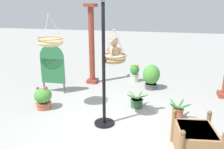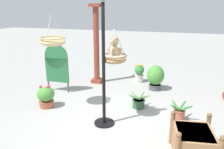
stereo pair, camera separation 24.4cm
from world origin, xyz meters
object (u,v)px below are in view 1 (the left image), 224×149
at_px(hanging_basket_with_teddy, 114,58).
at_px(potted_plant_flowering_red, 151,76).
at_px(teddy_bear, 114,49).
at_px(wooden_planter_box, 195,140).
at_px(potted_plant_bushy_green, 137,102).
at_px(potted_plant_tall_leafy, 178,111).
at_px(display_sign_board, 52,65).
at_px(display_pole_central, 104,88).
at_px(potted_plant_conical_shrub, 135,72).
at_px(hanging_basket_left_high, 50,42).
at_px(potted_plant_small_succulent, 43,98).
at_px(potted_plant_fern_front, 53,71).
at_px(greenhouse_pillar_left, 92,46).

xyz_separation_m(hanging_basket_with_teddy, potted_plant_flowering_red, (0.62, 2.28, -1.02)).
height_order(teddy_bear, wooden_planter_box, teddy_bear).
xyz_separation_m(wooden_planter_box, potted_plant_bushy_green, (-1.28, 1.67, -0.12)).
distance_m(potted_plant_tall_leafy, display_sign_board, 3.74).
height_order(hanging_basket_with_teddy, potted_plant_tall_leafy, hanging_basket_with_teddy).
bearing_deg(display_pole_central, hanging_basket_with_teddy, 59.04).
relative_size(wooden_planter_box, potted_plant_conical_shrub, 1.43).
bearing_deg(potted_plant_tall_leafy, wooden_planter_box, -78.66).
bearing_deg(potted_plant_conical_shrub, display_pole_central, -92.57).
bearing_deg(wooden_planter_box, hanging_basket_left_high, 162.78).
bearing_deg(wooden_planter_box, potted_plant_small_succulent, 164.75).
relative_size(potted_plant_fern_front, potted_plant_bushy_green, 1.16).
bearing_deg(potted_plant_tall_leafy, greenhouse_pillar_left, 145.41).
bearing_deg(hanging_basket_left_high, display_pole_central, -15.77).
distance_m(potted_plant_flowering_red, potted_plant_small_succulent, 3.30).
distance_m(hanging_basket_with_teddy, potted_plant_small_succulent, 2.20).
xyz_separation_m(potted_plant_fern_front, display_sign_board, (0.65, -1.10, 0.52)).
bearing_deg(display_pole_central, potted_plant_small_succulent, 168.13).
xyz_separation_m(display_pole_central, greenhouse_pillar_left, (-1.22, 2.63, 0.41)).
distance_m(teddy_bear, potted_plant_conical_shrub, 3.14).
bearing_deg(greenhouse_pillar_left, potted_plant_tall_leafy, -34.59).
distance_m(hanging_basket_left_high, wooden_planter_box, 3.70).
height_order(display_pole_central, greenhouse_pillar_left, display_pole_central).
distance_m(hanging_basket_left_high, potted_plant_conical_shrub, 3.43).
xyz_separation_m(wooden_planter_box, potted_plant_fern_front, (-4.52, 3.17, 0.06)).
height_order(potted_plant_fern_front, potted_plant_small_succulent, potted_plant_fern_front).
bearing_deg(potted_plant_fern_front, potted_plant_conical_shrub, 11.39).
bearing_deg(teddy_bear, hanging_basket_with_teddy, -90.00).
distance_m(display_pole_central, display_sign_board, 2.50).
distance_m(greenhouse_pillar_left, wooden_planter_box, 4.56).
bearing_deg(potted_plant_fern_front, hanging_basket_with_teddy, -39.18).
relative_size(potted_plant_bushy_green, display_sign_board, 0.39).
height_order(potted_plant_flowering_red, display_sign_board, display_sign_board).
bearing_deg(potted_plant_fern_front, potted_plant_bushy_green, -24.86).
height_order(potted_plant_tall_leafy, potted_plant_bushy_green, potted_plant_tall_leafy).
bearing_deg(potted_plant_flowering_red, teddy_bear, -105.27).
relative_size(teddy_bear, potted_plant_conical_shrub, 0.69).
distance_m(wooden_planter_box, potted_plant_tall_leafy, 1.34).
xyz_separation_m(potted_plant_fern_front, potted_plant_tall_leafy, (4.25, -1.86, -0.16)).
bearing_deg(potted_plant_bushy_green, potted_plant_small_succulent, -162.95).
bearing_deg(greenhouse_pillar_left, potted_plant_small_succulent, -102.38).
bearing_deg(hanging_basket_with_teddy, hanging_basket_left_high, 174.54).
height_order(greenhouse_pillar_left, wooden_planter_box, greenhouse_pillar_left).
bearing_deg(potted_plant_tall_leafy, potted_plant_flowering_red, 113.70).
height_order(potted_plant_tall_leafy, potted_plant_conical_shrub, potted_plant_conical_shrub).
relative_size(potted_plant_fern_front, display_sign_board, 0.45).
height_order(teddy_bear, potted_plant_conical_shrub, teddy_bear).
bearing_deg(potted_plant_small_succulent, potted_plant_fern_front, 113.63).
bearing_deg(greenhouse_pillar_left, potted_plant_fern_front, -177.24).
relative_size(potted_plant_bushy_green, potted_plant_small_succulent, 0.96).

